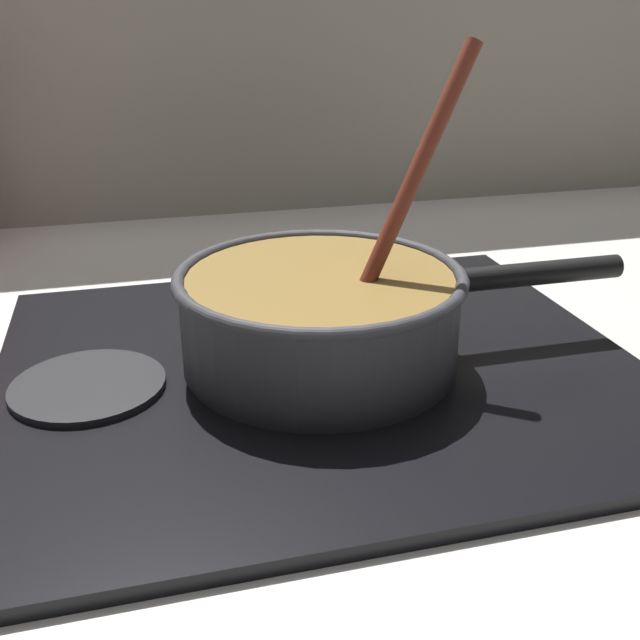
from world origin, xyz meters
The scene contains 6 objects.
ground centered at (0.00, 0.00, -0.02)m, with size 2.40×1.60×0.04m, color beige.
backsplash_wall centered at (0.00, 0.79, 0.28)m, with size 2.40×0.02×0.55m, color #B2A893.
hob_plate centered at (0.05, 0.22, 0.01)m, with size 0.56×0.48×0.01m, color black.
burner_ring centered at (0.05, 0.22, 0.02)m, with size 0.20×0.20×0.01m, color #592D0C.
spare_burner centered at (-0.15, 0.22, 0.01)m, with size 0.13×0.13×0.01m, color #262628.
cooking_pan centered at (0.05, 0.22, 0.06)m, with size 0.42×0.25×0.27m.
Camera 1 is at (-0.10, -0.35, 0.31)m, focal length 41.24 mm.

